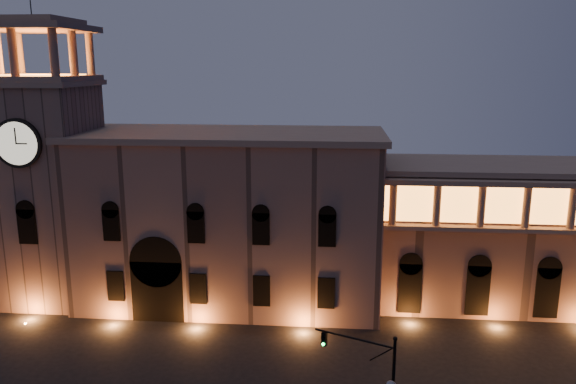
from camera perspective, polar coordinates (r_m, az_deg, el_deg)
The scene contains 3 objects.
government_building at distance 57.53m, azimuth -6.00°, elevation -2.65°, with size 30.80×12.80×17.60m.
clock_tower at distance 61.97m, azimuth -23.23°, elevation 1.03°, with size 9.80×9.80×32.40m.
colonnade_wing at distance 63.29m, azimuth 26.44°, elevation -3.87°, with size 40.60×11.50×14.50m.
Camera 1 is at (8.64, -32.48, 24.06)m, focal length 35.00 mm.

